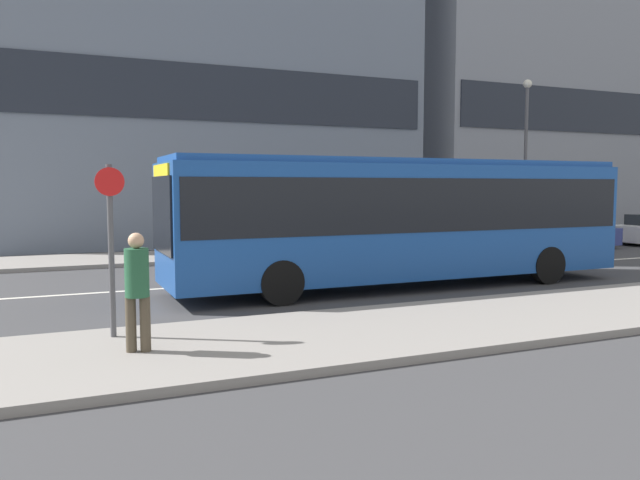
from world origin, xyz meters
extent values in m
plane|color=#3A3A3D|center=(0.00, 0.00, 0.00)|extent=(120.00, 120.00, 0.00)
cube|color=gray|center=(0.00, -6.25, 0.07)|extent=(44.00, 3.50, 0.13)
cube|color=gray|center=(0.00, 6.25, 0.07)|extent=(44.00, 3.50, 0.13)
cube|color=silver|center=(0.00, 0.00, 0.00)|extent=(41.80, 0.16, 0.01)
cube|color=#1E232D|center=(1.94, 9.47, 6.19)|extent=(17.24, 0.08, 2.20)
cube|color=gray|center=(20.62, 12.90, 11.66)|extent=(15.95, 6.79, 23.32)
cube|color=#1E232D|center=(20.62, 9.47, 6.41)|extent=(15.31, 0.08, 2.20)
cube|color=#194793|center=(2.92, -2.00, 1.65)|extent=(11.66, 2.51, 2.68)
cube|color=black|center=(2.92, -2.00, 2.06)|extent=(11.43, 2.54, 1.23)
cube|color=#194793|center=(2.92, -2.00, 3.07)|extent=(11.49, 2.30, 0.14)
cube|color=black|center=(-2.93, -2.00, 1.90)|extent=(0.05, 2.20, 1.61)
cube|color=yellow|center=(-2.93, -2.00, 2.79)|extent=(0.04, 1.75, 0.32)
cylinder|color=black|center=(-0.70, -3.14, 0.48)|extent=(0.96, 0.28, 0.96)
cylinder|color=black|center=(-0.70, -0.85, 0.48)|extent=(0.96, 0.28, 0.96)
cylinder|color=black|center=(6.53, -3.14, 0.48)|extent=(0.96, 0.28, 0.96)
cylinder|color=black|center=(6.53, -0.85, 0.48)|extent=(0.96, 0.28, 0.96)
cube|color=navy|center=(13.44, 3.42, 0.49)|extent=(4.64, 1.87, 0.68)
cube|color=#21262B|center=(13.30, 3.42, 1.07)|extent=(2.55, 1.64, 0.48)
cylinder|color=black|center=(14.88, 2.58, 0.30)|extent=(0.60, 0.18, 0.60)
cylinder|color=black|center=(14.88, 4.27, 0.30)|extent=(0.60, 0.18, 0.60)
cylinder|color=black|center=(12.00, 2.58, 0.30)|extent=(0.60, 0.18, 0.60)
cylinder|color=black|center=(12.00, 4.27, 0.30)|extent=(0.60, 0.18, 0.60)
cylinder|color=black|center=(17.78, 4.21, 0.30)|extent=(0.60, 0.18, 0.60)
cylinder|color=#4C4233|center=(-3.90, -6.26, 0.53)|extent=(0.15, 0.15, 0.79)
cylinder|color=#4C4233|center=(-4.09, -6.21, 0.53)|extent=(0.15, 0.15, 0.79)
cylinder|color=#235638|center=(-4.00, -6.24, 1.27)|extent=(0.34, 0.34, 0.69)
sphere|color=tan|center=(-4.00, -6.24, 1.73)|extent=(0.22, 0.22, 0.22)
cylinder|color=#4C4C51|center=(-4.24, -5.17, 1.48)|extent=(0.09, 0.09, 2.70)
cylinder|color=red|center=(-4.24, -5.23, 2.56)|extent=(0.44, 0.03, 0.44)
cylinder|color=#4C4C51|center=(13.33, 5.41, 3.38)|extent=(0.14, 0.14, 6.50)
sphere|color=silver|center=(13.33, 5.41, 6.73)|extent=(0.36, 0.36, 0.36)
camera|label=1|loc=(-5.11, -15.30, 2.49)|focal=35.00mm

